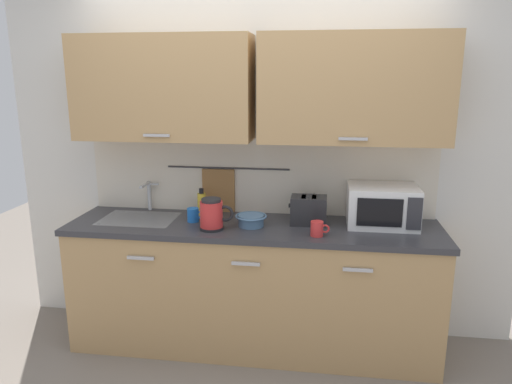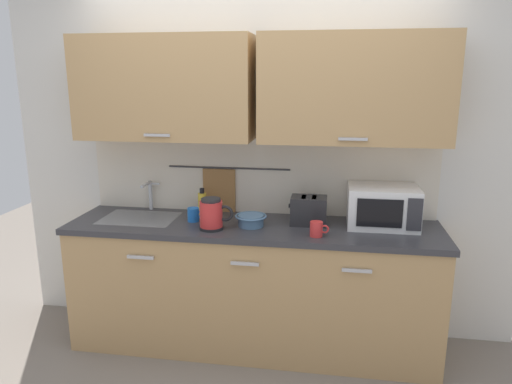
{
  "view_description": "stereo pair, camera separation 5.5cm",
  "coord_description": "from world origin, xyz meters",
  "px_view_note": "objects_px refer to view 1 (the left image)",
  "views": [
    {
      "loc": [
        0.45,
        -2.75,
        1.88
      ],
      "look_at": [
        0.02,
        0.33,
        1.12
      ],
      "focal_mm": 33.32,
      "sensor_mm": 36.0,
      "label": 1
    },
    {
      "loc": [
        0.51,
        -2.74,
        1.88
      ],
      "look_at": [
        0.02,
        0.33,
        1.12
      ],
      "focal_mm": 33.32,
      "sensor_mm": 36.0,
      "label": 2
    }
  ],
  "objects_px": {
    "dish_soap_bottle": "(202,203)",
    "mixing_bowl": "(251,220)",
    "electric_kettle": "(212,214)",
    "toaster": "(309,210)",
    "microwave": "(382,206)",
    "mug_near_sink": "(193,215)",
    "mug_by_kettle": "(317,229)"
  },
  "relations": [
    {
      "from": "mixing_bowl",
      "to": "mug_by_kettle",
      "type": "height_order",
      "value": "mug_by_kettle"
    },
    {
      "from": "toaster",
      "to": "mixing_bowl",
      "type": "bearing_deg",
      "value": -163.94
    },
    {
      "from": "dish_soap_bottle",
      "to": "mixing_bowl",
      "type": "distance_m",
      "value": 0.45
    },
    {
      "from": "mug_by_kettle",
      "to": "electric_kettle",
      "type": "bearing_deg",
      "value": 176.8
    },
    {
      "from": "electric_kettle",
      "to": "dish_soap_bottle",
      "type": "relative_size",
      "value": 1.16
    },
    {
      "from": "microwave",
      "to": "mixing_bowl",
      "type": "bearing_deg",
      "value": -170.43
    },
    {
      "from": "mixing_bowl",
      "to": "dish_soap_bottle",
      "type": "bearing_deg",
      "value": 151.31
    },
    {
      "from": "electric_kettle",
      "to": "toaster",
      "type": "xyz_separation_m",
      "value": [
        0.62,
        0.21,
        -0.01
      ]
    },
    {
      "from": "electric_kettle",
      "to": "mixing_bowl",
      "type": "distance_m",
      "value": 0.27
    },
    {
      "from": "microwave",
      "to": "toaster",
      "type": "height_order",
      "value": "microwave"
    },
    {
      "from": "mug_near_sink",
      "to": "mug_by_kettle",
      "type": "bearing_deg",
      "value": -12.33
    },
    {
      "from": "mixing_bowl",
      "to": "electric_kettle",
      "type": "bearing_deg",
      "value": -157.0
    },
    {
      "from": "microwave",
      "to": "toaster",
      "type": "bearing_deg",
      "value": -175.63
    },
    {
      "from": "electric_kettle",
      "to": "mixing_bowl",
      "type": "relative_size",
      "value": 1.06
    },
    {
      "from": "electric_kettle",
      "to": "dish_soap_bottle",
      "type": "height_order",
      "value": "electric_kettle"
    },
    {
      "from": "mixing_bowl",
      "to": "toaster",
      "type": "height_order",
      "value": "toaster"
    },
    {
      "from": "microwave",
      "to": "electric_kettle",
      "type": "height_order",
      "value": "microwave"
    },
    {
      "from": "dish_soap_bottle",
      "to": "mug_near_sink",
      "type": "relative_size",
      "value": 1.63
    },
    {
      "from": "electric_kettle",
      "to": "mug_by_kettle",
      "type": "height_order",
      "value": "electric_kettle"
    },
    {
      "from": "mixing_bowl",
      "to": "toaster",
      "type": "xyz_separation_m",
      "value": [
        0.38,
        0.11,
        0.05
      ]
    },
    {
      "from": "microwave",
      "to": "dish_soap_bottle",
      "type": "height_order",
      "value": "microwave"
    },
    {
      "from": "mug_near_sink",
      "to": "toaster",
      "type": "bearing_deg",
      "value": 4.6
    },
    {
      "from": "dish_soap_bottle",
      "to": "mug_near_sink",
      "type": "xyz_separation_m",
      "value": [
        -0.02,
        -0.17,
        -0.04
      ]
    },
    {
      "from": "mug_by_kettle",
      "to": "toaster",
      "type": "bearing_deg",
      "value": 104.57
    },
    {
      "from": "microwave",
      "to": "mixing_bowl",
      "type": "distance_m",
      "value": 0.89
    },
    {
      "from": "electric_kettle",
      "to": "toaster",
      "type": "distance_m",
      "value": 0.66
    },
    {
      "from": "electric_kettle",
      "to": "dish_soap_bottle",
      "type": "distance_m",
      "value": 0.35
    },
    {
      "from": "electric_kettle",
      "to": "mixing_bowl",
      "type": "bearing_deg",
      "value": 23.0
    },
    {
      "from": "mixing_bowl",
      "to": "mug_near_sink",
      "type": "bearing_deg",
      "value": 173.67
    },
    {
      "from": "microwave",
      "to": "mug_near_sink",
      "type": "relative_size",
      "value": 3.83
    },
    {
      "from": "dish_soap_bottle",
      "to": "mixing_bowl",
      "type": "xyz_separation_m",
      "value": [
        0.39,
        -0.22,
        -0.04
      ]
    },
    {
      "from": "microwave",
      "to": "electric_kettle",
      "type": "distance_m",
      "value": 1.14
    }
  ]
}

